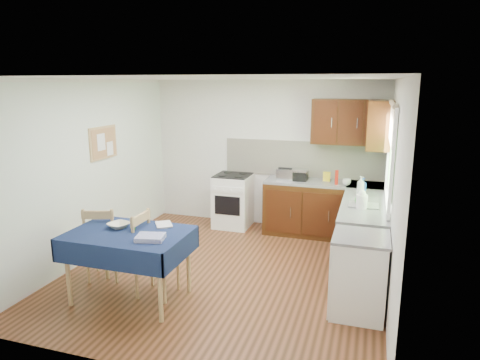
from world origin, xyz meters
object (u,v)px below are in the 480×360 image
(toaster, at_px, (285,174))
(sandwich_press, at_px, (298,175))
(kettle, at_px, (362,200))
(chair_near, at_px, (153,252))
(chair_far, at_px, (103,241))
(dining_table, at_px, (129,241))
(dish_rack, at_px, (364,204))

(toaster, xyz_separation_m, sandwich_press, (0.20, 0.08, -0.01))
(sandwich_press, xyz_separation_m, kettle, (1.05, -1.37, 0.02))
(chair_near, bearing_deg, chair_far, 78.16)
(chair_near, bearing_deg, kettle, -61.31)
(chair_far, bearing_deg, kettle, -177.91)
(dining_table, xyz_separation_m, kettle, (2.47, 1.43, 0.30))
(chair_far, xyz_separation_m, chair_near, (0.79, -0.16, 0.01))
(chair_near, height_order, toaster, toaster)
(chair_near, bearing_deg, dining_table, 133.15)
(chair_near, distance_m, kettle, 2.64)
(chair_near, xyz_separation_m, dish_rack, (2.30, 1.36, 0.40))
(sandwich_press, height_order, kettle, kettle)
(dining_table, relative_size, toaster, 4.98)
(toaster, bearing_deg, kettle, -67.69)
(kettle, bearing_deg, sandwich_press, 127.27)
(dining_table, height_order, chair_near, chair_near)
(toaster, bearing_deg, dish_rack, -64.47)
(dining_table, distance_m, sandwich_press, 3.16)
(dining_table, distance_m, chair_far, 0.71)
(chair_far, height_order, chair_near, chair_near)
(chair_near, distance_m, sandwich_press, 2.93)
(dish_rack, bearing_deg, kettle, -84.05)
(dish_rack, height_order, kettle, kettle)
(chair_far, xyz_separation_m, sandwich_press, (2.02, 2.46, 0.48))
(sandwich_press, relative_size, kettle, 1.28)
(dish_rack, bearing_deg, dining_table, -130.92)
(dining_table, height_order, dish_rack, dish_rack)
(chair_far, height_order, dish_rack, dish_rack)
(chair_far, relative_size, sandwich_press, 3.16)
(toaster, height_order, kettle, kettle)
(dining_table, distance_m, chair_near, 0.32)
(toaster, distance_m, dish_rack, 1.73)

